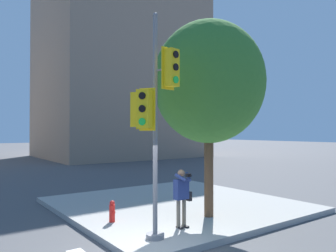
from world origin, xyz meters
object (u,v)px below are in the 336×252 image
traffic_signal_pole (152,112)px  street_tree (209,82)px  person_photographer (182,193)px  fire_hydrant (112,211)px

traffic_signal_pole → street_tree: 3.00m
person_photographer → fire_hydrant: size_ratio=2.55×
traffic_signal_pole → fire_hydrant: (-0.07, 2.05, -2.83)m
traffic_signal_pole → fire_hydrant: traffic_signal_pole is taller
street_tree → fire_hydrant: bearing=156.2°
traffic_signal_pole → person_photographer: traffic_signal_pole is taller
fire_hydrant → traffic_signal_pole: bearing=-88.1°
street_tree → fire_hydrant: street_tree is taller
traffic_signal_pole → fire_hydrant: size_ratio=8.98×
street_tree → fire_hydrant: size_ratio=9.79×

